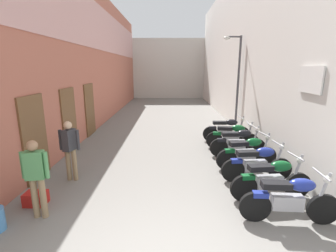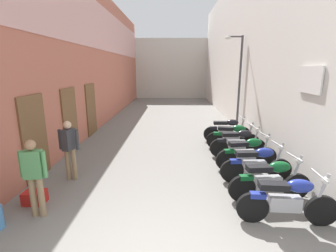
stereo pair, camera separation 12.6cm
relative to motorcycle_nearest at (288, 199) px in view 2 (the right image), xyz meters
name	(u,v)px [view 2 (the right image)]	position (x,y,z in m)	size (l,w,h in m)	color
ground_plane	(168,130)	(-2.40, 6.94, -0.50)	(36.93, 36.93, 0.00)	slate
building_left	(101,58)	(-5.93, 8.88, 2.85)	(0.45, 20.93, 6.65)	#B76651
building_right	(238,50)	(1.14, 8.93, 3.23)	(0.45, 20.93, 7.46)	silver
building_far_end	(171,69)	(-2.40, 20.40, 2.26)	(9.68, 2.00, 5.52)	beige
motorcycle_nearest	(288,199)	(0.00, 0.00, 0.00)	(1.85, 0.58, 1.04)	black
motorcycle_second	(271,179)	(0.00, 0.84, 0.00)	(1.85, 0.58, 1.04)	black
motorcycle_third	(257,163)	(0.00, 1.76, 0.00)	(1.85, 0.58, 1.04)	black
motorcycle_fourth	(247,152)	(0.00, 2.59, 0.00)	(1.84, 0.58, 1.04)	black
motorcycle_fifth	(239,142)	(0.00, 3.56, 0.00)	(1.85, 0.58, 1.04)	black
motorcycle_sixth	(233,136)	(0.00, 4.29, 0.00)	(1.84, 0.58, 1.04)	black
motorcycle_seventh	(228,129)	(0.00, 5.23, 0.00)	(1.85, 0.58, 1.04)	black
pedestrian_by_doorway	(34,173)	(-4.78, 0.14, 0.42)	(0.52, 0.25, 1.57)	#8C7251
pedestrian_mid_alley	(69,146)	(-4.79, 1.77, 0.42)	(0.52, 0.38, 1.57)	#8C7251
plastic_crate	(35,197)	(-5.11, 0.58, -0.36)	(0.44, 0.32, 0.28)	red
street_lamp	(238,76)	(0.69, 6.91, 1.99)	(0.79, 0.18, 4.20)	#47474C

